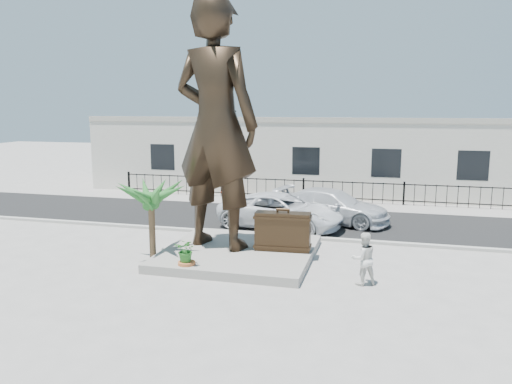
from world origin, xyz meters
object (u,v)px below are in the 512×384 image
statue (216,125)px  suitcase (283,231)px  car_white (281,211)px  tourist (364,259)px

statue → suitcase: bearing=-165.6°
statue → car_white: (1.46, 4.37, -3.91)m
tourist → statue: bearing=-45.9°
car_white → tourist: bearing=-137.8°
statue → tourist: 6.84m
suitcase → car_white: bearing=99.1°
suitcase → tourist: 3.51m
statue → suitcase: size_ratio=4.55×
suitcase → tourist: suitcase is taller
statue → suitcase: 4.42m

